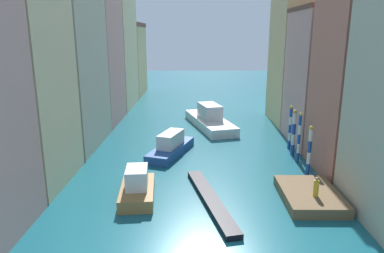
{
  "coord_description": "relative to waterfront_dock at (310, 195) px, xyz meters",
  "views": [
    {
      "loc": [
        -0.17,
        -16.81,
        11.64
      ],
      "look_at": [
        -0.49,
        22.39,
        1.5
      ],
      "focal_mm": 33.51,
      "sensor_mm": 36.0,
      "label": 1
    }
  ],
  "objects": [
    {
      "name": "building_left_5",
      "position": [
        -22.08,
        47.15,
        6.5
      ],
      "size": [
        7.31,
        11.61,
        13.74
      ],
      "color": "#DBB77A",
      "rests_on": "ground"
    },
    {
      "name": "building_left_2",
      "position": [
        -22.08,
        13.27,
        8.55
      ],
      "size": [
        7.31,
        11.21,
        17.84
      ],
      "color": "#BCB299",
      "rests_on": "ground"
    },
    {
      "name": "building_left_3",
      "position": [
        -22.08,
        23.79,
        10.1
      ],
      "size": [
        7.31,
        9.84,
        20.95
      ],
      "color": "tan",
      "rests_on": "ground"
    },
    {
      "name": "building_right_3",
      "position": [
        5.86,
        24.11,
        10.92
      ],
      "size": [
        7.31,
        9.74,
        22.56
      ],
      "color": "#DBB77A",
      "rests_on": "ground"
    },
    {
      "name": "vaporetto_white",
      "position": [
        -6.36,
        21.24,
        0.56
      ],
      "size": [
        6.57,
        12.38,
        2.94
      ],
      "color": "white",
      "rests_on": "ground"
    },
    {
      "name": "mooring_pole_1",
      "position": [
        1.35,
        8.06,
        2.03
      ],
      "size": [
        0.3,
        0.3,
        4.72
      ],
      "color": "#1E479E",
      "rests_on": "ground"
    },
    {
      "name": "building_left_4",
      "position": [
        -22.08,
        35.0,
        10.36
      ],
      "size": [
        7.31,
        12.1,
        21.47
      ],
      "color": "beige",
      "rests_on": "ground"
    },
    {
      "name": "mooring_pole_3",
      "position": [
        1.6,
        12.22,
        1.94
      ],
      "size": [
        0.33,
        0.33,
        4.54
      ],
      "color": "#1E479E",
      "rests_on": "ground"
    },
    {
      "name": "motorboat_0",
      "position": [
        -10.68,
        10.28,
        0.43
      ],
      "size": [
        4.59,
        7.85,
        2.23
      ],
      "color": "#234C93",
      "rests_on": "ground"
    },
    {
      "name": "building_right_1",
      "position": [
        5.86,
        5.81,
        8.67
      ],
      "size": [
        7.31,
        7.69,
        18.09
      ],
      "color": "#C6705B",
      "rests_on": "ground"
    },
    {
      "name": "waterfront_dock",
      "position": [
        0.0,
        0.0,
        0.0
      ],
      "size": [
        3.95,
        5.82,
        0.76
      ],
      "color": "brown",
      "rests_on": "ground"
    },
    {
      "name": "building_left_1",
      "position": [
        -22.08,
        3.19,
        7.94
      ],
      "size": [
        7.31,
        8.38,
        16.62
      ],
      "color": "beige",
      "rests_on": "ground"
    },
    {
      "name": "mooring_pole_0",
      "position": [
        1.35,
        4.91,
        1.82
      ],
      "size": [
        0.35,
        0.35,
        4.3
      ],
      "color": "#1E479E",
      "rests_on": "ground"
    },
    {
      "name": "building_right_2",
      "position": [
        5.86,
        14.57,
        6.83
      ],
      "size": [
        7.31,
        9.11,
        14.41
      ],
      "color": "tan",
      "rests_on": "ground"
    },
    {
      "name": "gondola_black",
      "position": [
        -7.15,
        -0.36,
        -0.18
      ],
      "size": [
        3.44,
        10.25,
        0.4
      ],
      "color": "black",
      "rests_on": "ground"
    },
    {
      "name": "motorboat_1",
      "position": [
        -12.47,
        0.32,
        0.44
      ],
      "size": [
        2.84,
        5.31,
        2.31
      ],
      "color": "olive",
      "rests_on": "ground"
    },
    {
      "name": "ground_plane",
      "position": [
        -8.11,
        17.54,
        -0.38
      ],
      "size": [
        154.0,
        154.0,
        0.0
      ],
      "primitive_type": "plane",
      "color": "#196070"
    },
    {
      "name": "person_on_dock",
      "position": [
        0.09,
        -0.88,
        1.03
      ],
      "size": [
        0.36,
        0.36,
        1.41
      ],
      "color": "gold",
      "rests_on": "waterfront_dock"
    },
    {
      "name": "mooring_pole_2",
      "position": [
        1.41,
        10.11,
        1.97
      ],
      "size": [
        0.4,
        0.4,
        4.58
      ],
      "color": "#1E479E",
      "rests_on": "ground"
    }
  ]
}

